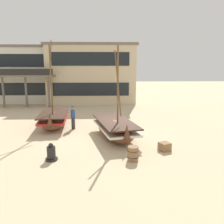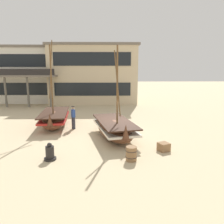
{
  "view_description": "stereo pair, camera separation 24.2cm",
  "coord_description": "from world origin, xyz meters",
  "px_view_note": "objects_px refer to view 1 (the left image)",
  "views": [
    {
      "loc": [
        -0.49,
        -13.98,
        4.35
      ],
      "look_at": [
        0.0,
        1.0,
        1.4
      ],
      "focal_mm": 35.84,
      "sensor_mm": 36.0,
      "label": 1
    },
    {
      "loc": [
        -0.25,
        -13.99,
        4.35
      ],
      "look_at": [
        0.0,
        1.0,
        1.4
      ],
      "focal_mm": 35.84,
      "sensor_mm": 36.0,
      "label": 2
    }
  ],
  "objects_px": {
    "fisherman_by_hull": "(73,118)",
    "harbor_building_main": "(92,74)",
    "cargo_crate": "(165,147)",
    "fishing_boat_centre_large": "(115,128)",
    "wooden_barrel": "(133,154)",
    "capstan_winch": "(51,153)",
    "harbor_building_annex": "(30,74)",
    "fishing_boat_near_left": "(54,119)"
  },
  "relations": [
    {
      "from": "fisherman_by_hull",
      "to": "harbor_building_main",
      "type": "bearing_deg",
      "value": 87.03
    },
    {
      "from": "cargo_crate",
      "to": "fishing_boat_centre_large",
      "type": "bearing_deg",
      "value": 137.62
    },
    {
      "from": "harbor_building_main",
      "to": "wooden_barrel",
      "type": "bearing_deg",
      "value": -81.16
    },
    {
      "from": "capstan_winch",
      "to": "wooden_barrel",
      "type": "distance_m",
      "value": 3.91
    },
    {
      "from": "cargo_crate",
      "to": "fisherman_by_hull",
      "type": "bearing_deg",
      "value": 140.66
    },
    {
      "from": "fishing_boat_centre_large",
      "to": "capstan_winch",
      "type": "xyz_separation_m",
      "value": [
        -3.21,
        -3.42,
        -0.28
      ]
    },
    {
      "from": "fisherman_by_hull",
      "to": "capstan_winch",
      "type": "distance_m",
      "value": 5.61
    },
    {
      "from": "fishing_boat_centre_large",
      "to": "fisherman_by_hull",
      "type": "height_order",
      "value": "fishing_boat_centre_large"
    },
    {
      "from": "cargo_crate",
      "to": "harbor_building_annex",
      "type": "xyz_separation_m",
      "value": [
        -13.22,
        19.29,
        3.31
      ]
    },
    {
      "from": "fishing_boat_near_left",
      "to": "fishing_boat_centre_large",
      "type": "relative_size",
      "value": 1.13
    },
    {
      "from": "fisherman_by_hull",
      "to": "harbor_building_main",
      "type": "distance_m",
      "value": 13.46
    },
    {
      "from": "fisherman_by_hull",
      "to": "wooden_barrel",
      "type": "bearing_deg",
      "value": -57.85
    },
    {
      "from": "cargo_crate",
      "to": "harbor_building_annex",
      "type": "distance_m",
      "value": 23.62
    },
    {
      "from": "fishing_boat_centre_large",
      "to": "harbor_building_annex",
      "type": "relative_size",
      "value": 0.61
    },
    {
      "from": "fishing_boat_near_left",
      "to": "fishing_boat_centre_large",
      "type": "xyz_separation_m",
      "value": [
        4.45,
        -2.85,
        -0.01
      ]
    },
    {
      "from": "capstan_winch",
      "to": "harbor_building_main",
      "type": "relative_size",
      "value": 0.08
    },
    {
      "from": "wooden_barrel",
      "to": "harbor_building_main",
      "type": "height_order",
      "value": "harbor_building_main"
    },
    {
      "from": "fishing_boat_near_left",
      "to": "capstan_winch",
      "type": "height_order",
      "value": "fishing_boat_near_left"
    },
    {
      "from": "wooden_barrel",
      "to": "harbor_building_annex",
      "type": "xyz_separation_m",
      "value": [
        -11.36,
        20.56,
        3.19
      ]
    },
    {
      "from": "capstan_winch",
      "to": "wooden_barrel",
      "type": "xyz_separation_m",
      "value": [
        3.91,
        -0.18,
        0.01
      ]
    },
    {
      "from": "harbor_building_annex",
      "to": "fishing_boat_near_left",
      "type": "bearing_deg",
      "value": -66.25
    },
    {
      "from": "fishing_boat_near_left",
      "to": "capstan_winch",
      "type": "bearing_deg",
      "value": -78.8
    },
    {
      "from": "fishing_boat_centre_large",
      "to": "fisherman_by_hull",
      "type": "relative_size",
      "value": 3.35
    },
    {
      "from": "wooden_barrel",
      "to": "harbor_building_main",
      "type": "relative_size",
      "value": 0.06
    },
    {
      "from": "fishing_boat_near_left",
      "to": "harbor_building_annex",
      "type": "xyz_separation_m",
      "value": [
        -6.2,
        14.1,
        2.91
      ]
    },
    {
      "from": "wooden_barrel",
      "to": "harbor_building_main",
      "type": "distance_m",
      "value": 19.42
    },
    {
      "from": "harbor_building_main",
      "to": "harbor_building_annex",
      "type": "distance_m",
      "value": 8.57
    },
    {
      "from": "capstan_winch",
      "to": "harbor_building_main",
      "type": "xyz_separation_m",
      "value": [
        0.97,
        18.73,
        3.3
      ]
    },
    {
      "from": "fishing_boat_near_left",
      "to": "wooden_barrel",
      "type": "distance_m",
      "value": 8.26
    },
    {
      "from": "fisherman_by_hull",
      "to": "harbor_building_annex",
      "type": "bearing_deg",
      "value": 117.6
    },
    {
      "from": "fisherman_by_hull",
      "to": "cargo_crate",
      "type": "height_order",
      "value": "fisherman_by_hull"
    },
    {
      "from": "fishing_boat_near_left",
      "to": "fishing_boat_centre_large",
      "type": "height_order",
      "value": "fishing_boat_near_left"
    },
    {
      "from": "capstan_winch",
      "to": "fishing_boat_near_left",
      "type": "bearing_deg",
      "value": 101.2
    },
    {
      "from": "harbor_building_main",
      "to": "fisherman_by_hull",
      "type": "bearing_deg",
      "value": -92.97
    },
    {
      "from": "fishing_boat_centre_large",
      "to": "fisherman_by_hull",
      "type": "distance_m",
      "value": 3.64
    },
    {
      "from": "fisherman_by_hull",
      "to": "fishing_boat_near_left",
      "type": "bearing_deg",
      "value": 155.7
    },
    {
      "from": "capstan_winch",
      "to": "fishing_boat_centre_large",
      "type": "bearing_deg",
      "value": 46.83
    },
    {
      "from": "wooden_barrel",
      "to": "capstan_winch",
      "type": "bearing_deg",
      "value": 177.39
    },
    {
      "from": "harbor_building_main",
      "to": "cargo_crate",
      "type": "bearing_deg",
      "value": -74.77
    },
    {
      "from": "fisherman_by_hull",
      "to": "wooden_barrel",
      "type": "height_order",
      "value": "fisherman_by_hull"
    },
    {
      "from": "cargo_crate",
      "to": "harbor_building_main",
      "type": "height_order",
      "value": "harbor_building_main"
    },
    {
      "from": "fishing_boat_near_left",
      "to": "harbor_building_annex",
      "type": "relative_size",
      "value": 0.69
    }
  ]
}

